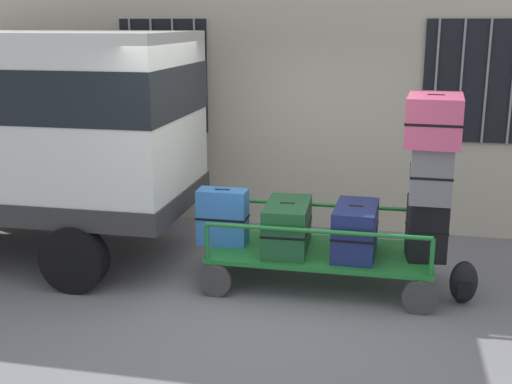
{
  "coord_description": "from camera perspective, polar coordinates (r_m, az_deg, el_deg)",
  "views": [
    {
      "loc": [
        1.26,
        -6.11,
        2.73
      ],
      "look_at": [
        -0.11,
        0.39,
        0.98
      ],
      "focal_mm": 45.92,
      "sensor_mm": 36.0,
      "label": 1
    }
  ],
  "objects": [
    {
      "name": "suitcase_midright_top",
      "position": [
        6.56,
        15.27,
        6.13
      ],
      "size": [
        0.57,
        0.88,
        0.47
      ],
      "color": "#CC4C72",
      "rests_on": "suitcase_midright_middle"
    },
    {
      "name": "building_wall",
      "position": [
        8.75,
        3.74,
        13.17
      ],
      "size": [
        12.0,
        0.38,
        5.0
      ],
      "color": "#BCB29E",
      "rests_on": "ground"
    },
    {
      "name": "suitcase_midright_middle",
      "position": [
        6.64,
        14.98,
        1.76
      ],
      "size": [
        0.41,
        0.7,
        0.55
      ],
      "color": "slate",
      "rests_on": "suitcase_midright_bottom"
    },
    {
      "name": "cart_railing",
      "position": [
        6.85,
        5.72,
        -2.57
      ],
      "size": [
        2.25,
        0.99,
        0.39
      ],
      "color": "#1E722D",
      "rests_on": "luggage_cart"
    },
    {
      "name": "ground_plane",
      "position": [
        6.81,
        0.26,
        -8.89
      ],
      "size": [
        40.0,
        40.0,
        0.0
      ],
      "primitive_type": "plane",
      "color": "slate"
    },
    {
      "name": "suitcase_center_bottom",
      "position": [
        6.81,
        8.64,
        -3.31
      ],
      "size": [
        0.45,
        0.78,
        0.53
      ],
      "color": "navy",
      "rests_on": "luggage_cart"
    },
    {
      "name": "luggage_cart",
      "position": [
        6.97,
        5.64,
        -5.55
      ],
      "size": [
        2.35,
        1.13,
        0.38
      ],
      "color": "#1E722D",
      "rests_on": "ground"
    },
    {
      "name": "backpack",
      "position": [
        6.85,
        17.63,
        -7.52
      ],
      "size": [
        0.27,
        0.22,
        0.44
      ],
      "color": "black",
      "rests_on": "ground"
    },
    {
      "name": "suitcase_midright_bottom",
      "position": [
        6.82,
        14.64,
        -3.08
      ],
      "size": [
        0.42,
        0.41,
        0.64
      ],
      "color": "black",
      "rests_on": "luggage_cart"
    },
    {
      "name": "suitcase_left_bottom",
      "position": [
        7.04,
        -2.92,
        -2.18
      ],
      "size": [
        0.54,
        0.27,
        0.61
      ],
      "color": "#3372C6",
      "rests_on": "luggage_cart"
    },
    {
      "name": "suitcase_midleft_bottom",
      "position": [
        6.88,
        2.74,
        -3.01
      ],
      "size": [
        0.48,
        0.84,
        0.51
      ],
      "color": "#194C28",
      "rests_on": "luggage_cart"
    }
  ]
}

